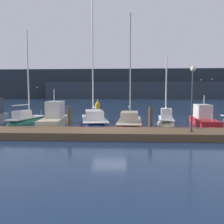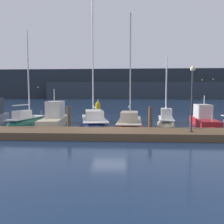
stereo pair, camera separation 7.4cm
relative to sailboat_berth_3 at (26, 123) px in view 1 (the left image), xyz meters
The scene contains 13 objects.
ground_plane 8.91m from the sailboat_berth_3, 25.57° to the right, with size 400.00×400.00×0.00m, color #192D4C.
dock 9.86m from the sailboat_berth_3, 35.47° to the right, with size 38.12×2.80×0.45m, color brown.
mooring_pile_2 6.55m from the sailboat_berth_3, 38.79° to the right, with size 0.28×0.28×1.90m, color #4C3D2D.
mooring_pile_3 11.76m from the sailboat_berth_3, 20.33° to the right, with size 0.28×0.28×1.88m, color #4C3D2D.
sailboat_berth_3 is the anchor object (origin of this frame).
motorboat_berth_4 2.91m from the sailboat_berth_3, 10.61° to the right, with size 2.59×6.72×3.91m.
sailboat_berth_5 6.29m from the sailboat_berth_3, ahead, with size 4.07×8.75×12.43m.
sailboat_berth_6 9.63m from the sailboat_berth_3, ahead, with size 2.79×7.99×10.58m.
sailboat_berth_7 12.97m from the sailboat_berth_3, ahead, with size 2.26×5.39×6.82m.
motorboat_berth_8 16.49m from the sailboat_berth_3, ahead, with size 2.46×6.28×3.17m.
channel_buoy 15.00m from the sailboat_berth_3, 70.40° to the left, with size 1.16×1.16×2.01m.
dock_lamppost 14.93m from the sailboat_berth_3, 24.89° to the right, with size 0.32×0.32×4.03m.
hillside_backdrop 129.22m from the sailboat_berth_3, 84.59° to the left, with size 240.00×23.00×19.43m.
Camera 1 is at (1.00, -15.96, 2.75)m, focal length 35.00 mm.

